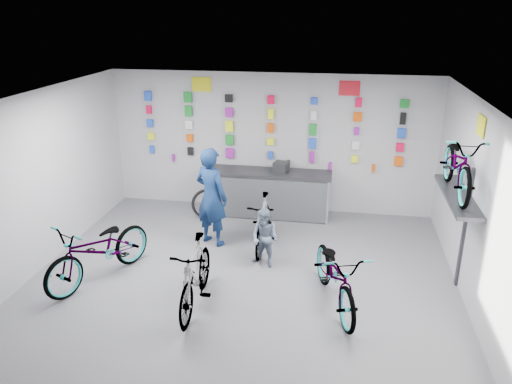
% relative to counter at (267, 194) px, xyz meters
% --- Properties ---
extents(floor, '(8.00, 8.00, 0.00)m').
position_rel_counter_xyz_m(floor, '(0.00, -3.54, -0.49)').
color(floor, '#4D4D52').
rests_on(floor, ground).
extents(ceiling, '(8.00, 8.00, 0.00)m').
position_rel_counter_xyz_m(ceiling, '(0.00, -3.54, 2.51)').
color(ceiling, white).
rests_on(ceiling, wall_back).
extents(wall_back, '(7.00, 0.00, 7.00)m').
position_rel_counter_xyz_m(wall_back, '(0.00, 0.46, 1.01)').
color(wall_back, '#AFAFB2').
rests_on(wall_back, floor).
extents(wall_left, '(0.00, 8.00, 8.00)m').
position_rel_counter_xyz_m(wall_left, '(-3.50, -3.54, 1.01)').
color(wall_left, '#AFAFB2').
rests_on(wall_left, floor).
extents(wall_right, '(0.00, 8.00, 8.00)m').
position_rel_counter_xyz_m(wall_right, '(3.50, -3.54, 1.01)').
color(wall_right, '#AFAFB2').
rests_on(wall_right, floor).
extents(counter, '(2.70, 0.66, 1.00)m').
position_rel_counter_xyz_m(counter, '(0.00, 0.00, 0.00)').
color(counter, black).
rests_on(counter, floor).
extents(merch_wall, '(5.56, 0.08, 1.56)m').
position_rel_counter_xyz_m(merch_wall, '(0.00, 0.39, 1.33)').
color(merch_wall, blue).
rests_on(merch_wall, wall_back).
extents(wall_bracket, '(0.39, 1.90, 2.00)m').
position_rel_counter_xyz_m(wall_bracket, '(3.33, -2.34, 0.98)').
color(wall_bracket, '#333338').
rests_on(wall_bracket, wall_right).
extents(sign_left, '(0.42, 0.02, 0.30)m').
position_rel_counter_xyz_m(sign_left, '(-1.50, 0.44, 2.23)').
color(sign_left, yellow).
rests_on(sign_left, wall_back).
extents(sign_right, '(0.42, 0.02, 0.30)m').
position_rel_counter_xyz_m(sign_right, '(1.60, 0.44, 2.23)').
color(sign_right, red).
rests_on(sign_right, wall_back).
extents(sign_side, '(0.02, 0.40, 0.30)m').
position_rel_counter_xyz_m(sign_side, '(3.48, -2.34, 2.16)').
color(sign_side, yellow).
rests_on(sign_side, wall_right).
extents(bike_left, '(1.52, 2.20, 1.09)m').
position_rel_counter_xyz_m(bike_left, '(-2.30, -3.17, 0.06)').
color(bike_left, gray).
rests_on(bike_left, floor).
extents(bike_center, '(0.57, 1.80, 1.07)m').
position_rel_counter_xyz_m(bike_center, '(-0.53, -3.67, 0.05)').
color(bike_center, gray).
rests_on(bike_center, floor).
extents(bike_right, '(1.24, 2.08, 1.03)m').
position_rel_counter_xyz_m(bike_right, '(1.53, -3.27, 0.03)').
color(bike_right, gray).
rests_on(bike_right, floor).
extents(bike_service, '(0.50, 1.67, 1.00)m').
position_rel_counter_xyz_m(bike_service, '(0.15, -1.56, 0.01)').
color(bike_service, gray).
rests_on(bike_service, floor).
extents(bike_wall, '(0.63, 1.80, 0.95)m').
position_rel_counter_xyz_m(bike_wall, '(3.25, -2.34, 1.57)').
color(bike_wall, gray).
rests_on(bike_wall, wall_bracket).
extents(clerk, '(0.82, 0.71, 1.89)m').
position_rel_counter_xyz_m(clerk, '(-0.83, -1.51, 0.46)').
color(clerk, navy).
rests_on(clerk, floor).
extents(customer, '(0.63, 0.58, 1.05)m').
position_rel_counter_xyz_m(customer, '(0.29, -2.22, 0.04)').
color(customer, slate).
rests_on(customer, floor).
extents(spare_wheel, '(0.67, 0.36, 0.66)m').
position_rel_counter_xyz_m(spare_wheel, '(-1.25, -0.37, -0.16)').
color(spare_wheel, black).
rests_on(spare_wheel, floor).
extents(register, '(0.34, 0.35, 0.22)m').
position_rel_counter_xyz_m(register, '(0.29, 0.01, 0.62)').
color(register, black).
rests_on(register, counter).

